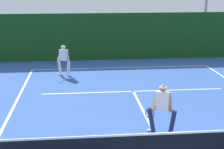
% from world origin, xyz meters
% --- Properties ---
extents(court_line_baseline_far, '(9.92, 0.10, 0.01)m').
position_xyz_m(court_line_baseline_far, '(0.00, 10.59, 0.00)').
color(court_line_baseline_far, white).
rests_on(court_line_baseline_far, ground_plane).
extents(court_line_service, '(8.08, 0.10, 0.01)m').
position_xyz_m(court_line_service, '(0.00, 6.32, 0.00)').
color(court_line_service, white).
rests_on(court_line_service, ground_plane).
extents(court_line_centre, '(0.10, 6.40, 0.01)m').
position_xyz_m(court_line_centre, '(0.00, 3.20, 0.00)').
color(court_line_centre, white).
rests_on(court_line_centre, ground_plane).
extents(tennis_net, '(10.87, 0.09, 1.05)m').
position_xyz_m(tennis_net, '(0.00, 0.00, 0.51)').
color(tennis_net, '#1E4723').
rests_on(tennis_net, ground_plane).
extents(player_near, '(1.09, 0.83, 1.63)m').
position_xyz_m(player_near, '(0.21, 2.02, 0.90)').
color(player_near, '#1E234C').
rests_on(player_near, ground_plane).
extents(player_far, '(1.00, 0.83, 1.60)m').
position_xyz_m(player_far, '(-3.16, 9.21, 0.88)').
color(player_far, silver).
rests_on(player_far, ground_plane).
extents(tennis_ball, '(0.07, 0.07, 0.07)m').
position_xyz_m(tennis_ball, '(1.23, 4.62, 0.03)').
color(tennis_ball, '#D1E033').
rests_on(tennis_ball, ground_plane).
extents(back_fence_windscreen, '(20.75, 0.12, 2.87)m').
position_xyz_m(back_fence_windscreen, '(0.00, 12.70, 1.44)').
color(back_fence_windscreen, '#154216').
rests_on(back_fence_windscreen, ground_plane).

